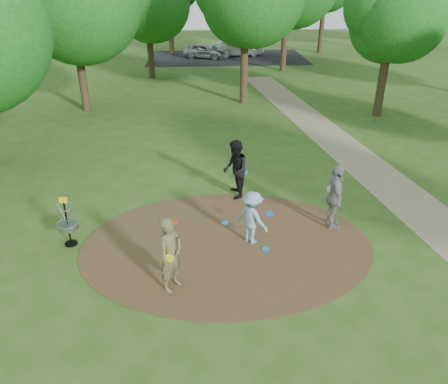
{
  "coord_description": "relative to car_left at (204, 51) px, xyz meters",
  "views": [
    {
      "loc": [
        -0.72,
        -10.54,
        7.12
      ],
      "look_at": [
        0.0,
        1.2,
        1.1
      ],
      "focal_mm": 35.0,
      "sensor_mm": 36.0,
      "label": 1
    }
  ],
  "objects": [
    {
      "name": "disc_ground_cyan",
      "position": [
        0.04,
        -28.54,
        -0.61
      ],
      "size": [
        0.22,
        0.22,
        0.02
      ],
      "primitive_type": "cylinder",
      "color": "#1CB9E0",
      "rests_on": "dirt_clearing"
    },
    {
      "name": "disc_golf_basket",
      "position": [
        -4.49,
        -29.41,
        0.24
      ],
      "size": [
        0.63,
        0.63,
        1.54
      ],
      "color": "black",
      "rests_on": "ground"
    },
    {
      "name": "disc_ground_blue",
      "position": [
        1.09,
        -30.05,
        -0.61
      ],
      "size": [
        0.22,
        0.22,
        0.02
      ],
      "primitive_type": "cylinder",
      "color": "blue",
      "rests_on": "dirt_clearing"
    },
    {
      "name": "player_throwing_with_disc",
      "position": [
        0.75,
        -29.6,
        0.17
      ],
      "size": [
        1.2,
        1.16,
        1.62
      ],
      "color": "#7BA4B8",
      "rests_on": "ground"
    },
    {
      "name": "car_right",
      "position": [
        3.04,
        0.81,
        0.11
      ],
      "size": [
        4.78,
        2.66,
        1.49
      ],
      "primitive_type": "imported",
      "rotation": [
        0.0,
        0.0,
        1.82
      ],
      "color": "#9E9FA6",
      "rests_on": "ground"
    },
    {
      "name": "dirt_clearing",
      "position": [
        0.01,
        -29.71,
        -0.62
      ],
      "size": [
        8.4,
        8.4,
        0.02
      ],
      "primitive_type": "cylinder",
      "color": "#47301C",
      "rests_on": "ground"
    },
    {
      "name": "footpath",
      "position": [
        6.51,
        -27.71,
        -0.63
      ],
      "size": [
        7.55,
        39.89,
        0.01
      ],
      "primitive_type": "cube",
      "rotation": [
        0.0,
        0.0,
        0.14
      ],
      "color": "#8C7A5B",
      "rests_on": "ground"
    },
    {
      "name": "player_observer_with_disc",
      "position": [
        -1.46,
        -31.52,
        0.36
      ],
      "size": [
        0.8,
        0.87,
        1.98
      ],
      "color": "brown",
      "rests_on": "ground"
    },
    {
      "name": "ground",
      "position": [
        0.01,
        -29.71,
        -0.63
      ],
      "size": [
        100.0,
        100.0,
        0.0
      ],
      "primitive_type": "plane",
      "color": "#2D5119",
      "rests_on": "ground"
    },
    {
      "name": "player_walking_with_disc",
      "position": [
        0.5,
        -26.72,
        0.39
      ],
      "size": [
        0.84,
        1.04,
        2.06
      ],
      "color": "black",
      "rests_on": "ground"
    },
    {
      "name": "parking_lot",
      "position": [
        2.01,
        0.29,
        -0.63
      ],
      "size": [
        14.0,
        8.0,
        0.01
      ],
      "primitive_type": "cube",
      "color": "black",
      "rests_on": "ground"
    },
    {
      "name": "car_left",
      "position": [
        0.0,
        0.0,
        0.0
      ],
      "size": [
        4.01,
        2.73,
        1.27
      ],
      "primitive_type": "imported",
      "rotation": [
        0.0,
        0.0,
        1.21
      ],
      "color": "#94989A",
      "rests_on": "ground"
    },
    {
      "name": "player_waiting_with_disc",
      "position": [
        3.31,
        -28.93,
        0.4
      ],
      "size": [
        0.61,
        1.25,
        2.07
      ],
      "color": "gray",
      "rests_on": "ground"
    },
    {
      "name": "tree_ring",
      "position": [
        1.92,
        -19.5,
        4.66
      ],
      "size": [
        37.4,
        45.61,
        9.52
      ],
      "color": "#332316",
      "rests_on": "ground"
    },
    {
      "name": "disc_ground_red",
      "position": [
        -1.56,
        -28.39,
        -0.61
      ],
      "size": [
        0.22,
        0.22,
        0.02
      ],
      "primitive_type": "cylinder",
      "color": "red",
      "rests_on": "dirt_clearing"
    }
  ]
}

